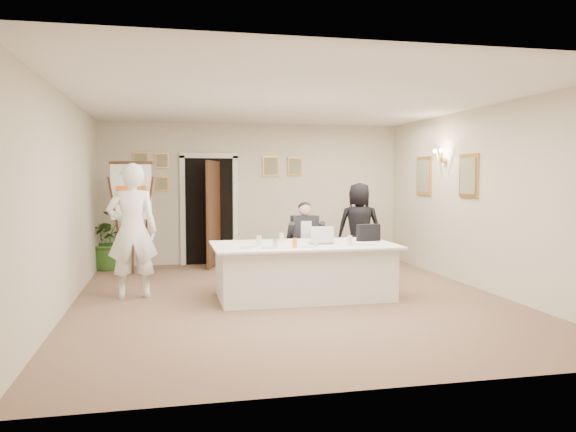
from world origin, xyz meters
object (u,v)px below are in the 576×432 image
(flip_chart, at_px, (132,224))
(potted_palm, at_px, (108,240))
(paper_stack, at_px, (364,244))
(standing_woman, at_px, (359,227))
(laptop, at_px, (320,234))
(steel_jug, at_px, (275,242))
(seated_man, at_px, (305,243))
(conference_table, at_px, (304,270))
(standing_man, at_px, (132,231))
(oj_glass, at_px, (295,243))
(laptop_bag, at_px, (368,233))

(flip_chart, distance_m, potted_palm, 1.02)
(flip_chart, xyz_separation_m, paper_stack, (3.32, -2.62, -0.11))
(standing_woman, xyz_separation_m, laptop, (-1.28, -1.95, 0.10))
(steel_jug, bearing_deg, paper_stack, -4.87)
(seated_man, xyz_separation_m, standing_woman, (1.27, 1.03, 0.14))
(conference_table, bearing_deg, paper_stack, -18.96)
(standing_man, distance_m, standing_woman, 4.20)
(potted_palm, distance_m, paper_stack, 5.14)
(flip_chart, distance_m, standing_man, 1.88)
(flip_chart, height_order, paper_stack, flip_chart)
(flip_chart, xyz_separation_m, standing_man, (0.12, -1.87, 0.06))
(conference_table, xyz_separation_m, standing_man, (-2.39, 0.47, 0.57))
(flip_chart, distance_m, oj_glass, 3.58)
(flip_chart, bearing_deg, standing_woman, -5.29)
(seated_man, distance_m, paper_stack, 1.34)
(conference_table, distance_m, steel_jug, 0.65)
(potted_palm, distance_m, laptop, 4.53)
(conference_table, bearing_deg, laptop_bag, 8.36)
(laptop, relative_size, laptop_bag, 0.99)
(laptop_bag, distance_m, steel_jug, 1.52)
(paper_stack, bearing_deg, potted_palm, 137.83)
(seated_man, distance_m, laptop_bag, 1.13)
(conference_table, height_order, standing_woman, standing_woman)
(laptop, distance_m, oj_glass, 0.64)
(paper_stack, bearing_deg, standing_man, 166.90)
(potted_palm, xyz_separation_m, laptop_bag, (4.03, -3.02, 0.34))
(seated_man, distance_m, potted_palm, 3.94)
(laptop_bag, bearing_deg, laptop, -179.04)
(seated_man, height_order, laptop_bag, seated_man)
(paper_stack, bearing_deg, seated_man, 114.42)
(flip_chart, height_order, steel_jug, flip_chart)
(conference_table, height_order, steel_jug, steel_jug)
(oj_glass, height_order, steel_jug, oj_glass)
(laptop_bag, height_order, paper_stack, laptop_bag)
(seated_man, relative_size, standing_woman, 0.83)
(seated_man, relative_size, steel_jug, 12.27)
(standing_woman, bearing_deg, seated_man, 52.79)
(conference_table, bearing_deg, steel_jug, -158.98)
(seated_man, relative_size, laptop_bag, 3.78)
(conference_table, relative_size, laptop, 7.36)
(seated_man, xyz_separation_m, paper_stack, (0.55, -1.22, 0.12))
(conference_table, height_order, oj_glass, oj_glass)
(seated_man, bearing_deg, oj_glass, -98.42)
(steel_jug, bearing_deg, conference_table, 21.02)
(paper_stack, distance_m, oj_glass, 1.04)
(steel_jug, bearing_deg, standing_man, 161.85)
(laptop, relative_size, oj_glass, 2.71)
(seated_man, relative_size, standing_man, 0.70)
(conference_table, relative_size, oj_glass, 19.97)
(paper_stack, height_order, steel_jug, steel_jug)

